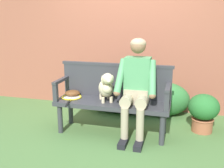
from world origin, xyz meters
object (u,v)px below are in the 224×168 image
object	(u,v)px
garden_bench	(112,106)
potted_plant	(203,111)
baseball_glove	(72,93)
dog_on_bench	(106,87)
tennis_racket	(71,98)
person_seated	(136,84)

from	to	relation	value
garden_bench	potted_plant	size ratio (longest dim) A/B	2.86
baseball_glove	potted_plant	size ratio (longest dim) A/B	0.40
dog_on_bench	tennis_racket	xyz separation A→B (m)	(-0.53, 0.01, -0.20)
person_seated	potted_plant	bearing A→B (deg)	23.83
potted_plant	baseball_glove	bearing A→B (deg)	-171.20
garden_bench	tennis_racket	bearing A→B (deg)	-179.19
garden_bench	dog_on_bench	xyz separation A→B (m)	(-0.08, -0.02, 0.28)
tennis_racket	potted_plant	bearing A→B (deg)	12.13
dog_on_bench	baseball_glove	distance (m)	0.59
garden_bench	baseball_glove	world-z (taller)	baseball_glove
person_seated	tennis_racket	bearing A→B (deg)	179.87
garden_bench	tennis_racket	distance (m)	0.61
person_seated	tennis_racket	distance (m)	0.98
dog_on_bench	baseball_glove	size ratio (longest dim) A/B	1.91
dog_on_bench	tennis_racket	distance (m)	0.57
tennis_racket	potted_plant	world-z (taller)	potted_plant
potted_plant	person_seated	bearing A→B (deg)	-156.17
dog_on_bench	tennis_racket	world-z (taller)	dog_on_bench
garden_bench	baseball_glove	distance (m)	0.65
garden_bench	tennis_racket	xyz separation A→B (m)	(-0.61, -0.01, 0.07)
garden_bench	person_seated	size ratio (longest dim) A/B	1.18
person_seated	tennis_racket	xyz separation A→B (m)	(-0.94, 0.00, -0.26)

